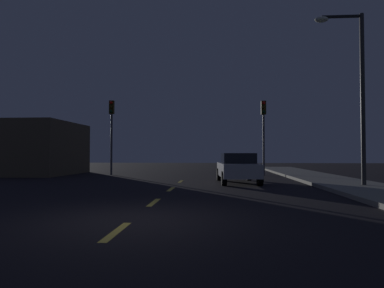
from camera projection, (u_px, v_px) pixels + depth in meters
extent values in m
plane|color=black|center=(173.00, 188.00, 14.46)|extent=(80.00, 80.00, 0.00)
cube|color=gray|center=(358.00, 187.00, 13.94)|extent=(3.00, 40.00, 0.15)
cube|color=#EACC4C|center=(116.00, 231.00, 6.28)|extent=(0.16, 1.60, 0.01)
cube|color=#EACC4C|center=(154.00, 202.00, 10.07)|extent=(0.16, 1.60, 0.01)
cube|color=#EACC4C|center=(171.00, 189.00, 13.86)|extent=(0.16, 1.60, 0.01)
cube|color=#EACC4C|center=(181.00, 182.00, 17.65)|extent=(0.16, 1.60, 0.01)
cylinder|color=#4C4C51|center=(111.00, 138.00, 23.41)|extent=(0.14, 0.14, 5.01)
cube|color=#382D0C|center=(112.00, 107.00, 23.47)|extent=(0.32, 0.24, 0.90)
sphere|color=red|center=(111.00, 103.00, 23.32)|extent=(0.20, 0.20, 0.20)
sphere|color=#3F2D0C|center=(111.00, 107.00, 23.31)|extent=(0.20, 0.20, 0.20)
sphere|color=#0C3319|center=(111.00, 111.00, 23.30)|extent=(0.20, 0.20, 0.20)
cylinder|color=#4C4C51|center=(264.00, 138.00, 22.70)|extent=(0.14, 0.14, 4.89)
cube|color=#382D0C|center=(264.00, 108.00, 22.76)|extent=(0.32, 0.24, 0.90)
sphere|color=red|center=(264.00, 103.00, 22.61)|extent=(0.20, 0.20, 0.20)
sphere|color=#3F2D0C|center=(264.00, 107.00, 22.60)|extent=(0.20, 0.20, 0.20)
sphere|color=#0C3319|center=(264.00, 112.00, 22.59)|extent=(0.20, 0.20, 0.20)
cube|color=silver|center=(238.00, 170.00, 16.90)|extent=(1.98, 4.26, 0.64)
cube|color=black|center=(238.00, 158.00, 16.71)|extent=(1.63, 1.96, 0.49)
cylinder|color=black|center=(219.00, 174.00, 18.42)|extent=(0.26, 0.65, 0.64)
cylinder|color=black|center=(249.00, 174.00, 18.41)|extent=(0.26, 0.65, 0.64)
cylinder|color=black|center=(224.00, 178.00, 15.37)|extent=(0.26, 0.65, 0.64)
cylinder|color=black|center=(260.00, 178.00, 15.36)|extent=(0.26, 0.65, 0.64)
cylinder|color=#2D2D30|center=(363.00, 100.00, 14.20)|extent=(0.18, 0.18, 7.19)
cube|color=black|center=(341.00, 17.00, 14.35)|extent=(1.62, 0.10, 0.10)
ellipsoid|color=silver|center=(321.00, 19.00, 14.41)|extent=(0.56, 0.36, 0.24)
cube|color=brown|center=(43.00, 148.00, 23.87)|extent=(4.19, 6.56, 3.57)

